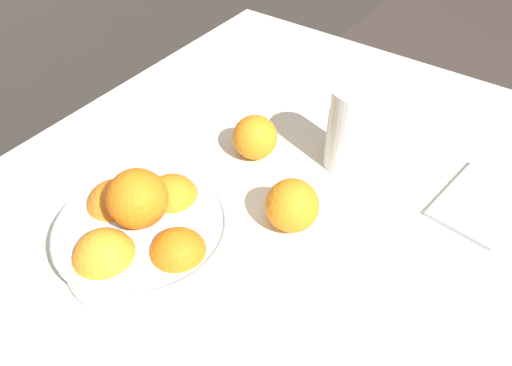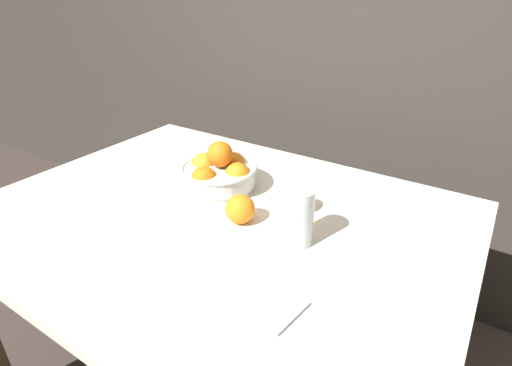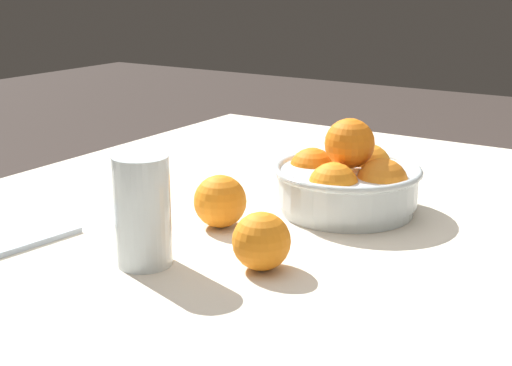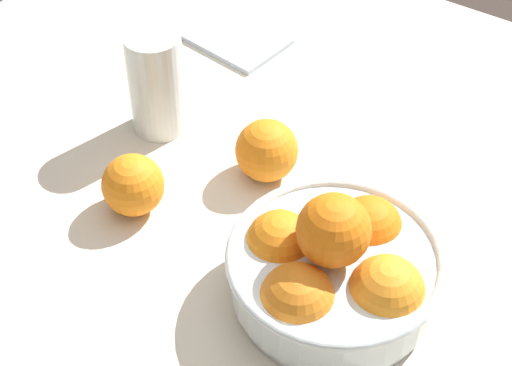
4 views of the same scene
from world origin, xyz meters
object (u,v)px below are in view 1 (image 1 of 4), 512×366
(fruit_bowl, at_px, (144,234))
(juice_glass, at_px, (349,133))
(orange_loose_near_bowl, at_px, (255,137))
(orange_loose_front, at_px, (295,207))

(fruit_bowl, height_order, juice_glass, fruit_bowl)
(juice_glass, distance_m, orange_loose_near_bowl, 0.16)
(fruit_bowl, bearing_deg, juice_glass, -20.87)
(juice_glass, distance_m, orange_loose_front, 0.18)
(fruit_bowl, bearing_deg, orange_loose_near_bowl, 1.87)
(fruit_bowl, relative_size, orange_loose_near_bowl, 3.10)
(juice_glass, bearing_deg, orange_loose_near_bowl, 116.51)
(fruit_bowl, distance_m, juice_glass, 0.37)
(fruit_bowl, height_order, orange_loose_near_bowl, fruit_bowl)
(juice_glass, relative_size, orange_loose_near_bowl, 1.92)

